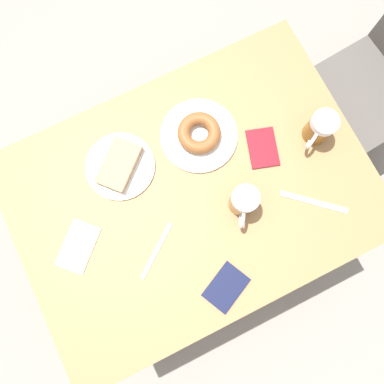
% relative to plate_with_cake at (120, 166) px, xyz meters
% --- Properties ---
extents(ground_plane, '(8.00, 8.00, 0.00)m').
position_rel_plate_with_cake_xyz_m(ground_plane, '(0.17, 0.16, -0.72)').
color(ground_plane, gray).
extents(table, '(0.78, 1.09, 0.71)m').
position_rel_plate_with_cake_xyz_m(table, '(0.17, 0.16, -0.07)').
color(table, '#997044').
rests_on(table, ground_plane).
extents(plate_with_cake, '(0.21, 0.21, 0.04)m').
position_rel_plate_with_cake_xyz_m(plate_with_cake, '(0.00, 0.00, 0.00)').
color(plate_with_cake, white).
rests_on(plate_with_cake, table).
extents(plate_with_donut, '(0.24, 0.24, 0.05)m').
position_rel_plate_with_cake_xyz_m(plate_with_donut, '(0.02, 0.26, 0.00)').
color(plate_with_donut, white).
rests_on(plate_with_donut, table).
extents(beer_mug_left, '(0.11, 0.09, 0.11)m').
position_rel_plate_with_cake_xyz_m(beer_mug_left, '(0.27, 0.28, 0.04)').
color(beer_mug_left, '#8C5619').
rests_on(beer_mug_left, table).
extents(beer_mug_center, '(0.09, 0.11, 0.11)m').
position_rel_plate_with_cake_xyz_m(beer_mug_center, '(0.17, 0.59, 0.04)').
color(beer_mug_center, '#8C5619').
rests_on(beer_mug_center, table).
extents(napkin_folded, '(0.16, 0.17, 0.00)m').
position_rel_plate_with_cake_xyz_m(napkin_folded, '(0.17, -0.21, -0.01)').
color(napkin_folded, white).
rests_on(napkin_folded, table).
extents(fork, '(0.12, 0.15, 0.00)m').
position_rel_plate_with_cake_xyz_m(fork, '(0.28, -0.01, -0.01)').
color(fork, silver).
rests_on(fork, table).
extents(knife, '(0.15, 0.17, 0.00)m').
position_rel_plate_with_cake_xyz_m(knife, '(0.36, 0.48, -0.01)').
color(knife, silver).
rests_on(knife, table).
extents(passport_near_edge, '(0.13, 0.15, 0.01)m').
position_rel_plate_with_cake_xyz_m(passport_near_edge, '(0.47, 0.13, -0.01)').
color(passport_near_edge, '#141938').
rests_on(passport_near_edge, table).
extents(passport_far_edge, '(0.15, 0.12, 0.01)m').
position_rel_plate_with_cake_xyz_m(passport_far_edge, '(0.14, 0.42, -0.01)').
color(passport_far_edge, maroon).
rests_on(passport_far_edge, table).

